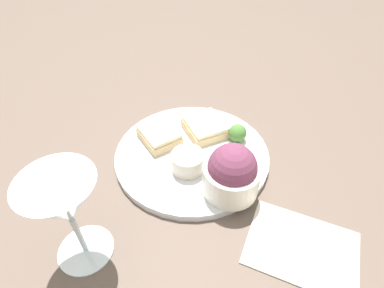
# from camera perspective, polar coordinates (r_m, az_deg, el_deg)

# --- Properties ---
(ground_plane) EXTENTS (4.00, 4.00, 0.00)m
(ground_plane) POSITION_cam_1_polar(r_m,az_deg,el_deg) (0.58, 0.00, -2.48)
(ground_plane) COLOR brown
(dinner_plate) EXTENTS (0.29, 0.29, 0.01)m
(dinner_plate) POSITION_cam_1_polar(r_m,az_deg,el_deg) (0.57, 0.00, -1.98)
(dinner_plate) COLOR silver
(dinner_plate) RESTS_ON ground_plane
(salad_bowl) EXTENTS (0.09, 0.09, 0.09)m
(salad_bowl) POSITION_cam_1_polar(r_m,az_deg,el_deg) (0.48, 7.55, -5.50)
(salad_bowl) COLOR silver
(salad_bowl) RESTS_ON dinner_plate
(sauce_ramekin) EXTENTS (0.06, 0.06, 0.03)m
(sauce_ramekin) POSITION_cam_1_polar(r_m,az_deg,el_deg) (0.53, -0.85, -3.24)
(sauce_ramekin) COLOR beige
(sauce_ramekin) RESTS_ON dinner_plate
(cheese_toast_near) EXTENTS (0.10, 0.10, 0.03)m
(cheese_toast_near) POSITION_cam_1_polar(r_m,az_deg,el_deg) (0.61, 2.43, 3.28)
(cheese_toast_near) COLOR #D1B27F
(cheese_toast_near) RESTS_ON dinner_plate
(cheese_toast_far) EXTENTS (0.10, 0.09, 0.03)m
(cheese_toast_far) POSITION_cam_1_polar(r_m,az_deg,el_deg) (0.59, -6.23, 1.66)
(cheese_toast_far) COLOR #D1B27F
(cheese_toast_far) RESTS_ON dinner_plate
(wine_glass) EXTENTS (0.09, 0.09, 0.15)m
(wine_glass) POSITION_cam_1_polar(r_m,az_deg,el_deg) (0.40, -23.07, -10.66)
(wine_glass) COLOR silver
(wine_glass) RESTS_ON ground_plane
(garnish) EXTENTS (0.04, 0.04, 0.04)m
(garnish) POSITION_cam_1_polar(r_m,az_deg,el_deg) (0.59, 8.67, 2.09)
(garnish) COLOR #477533
(garnish) RESTS_ON dinner_plate
(napkin) EXTENTS (0.17, 0.19, 0.01)m
(napkin) POSITION_cam_1_polar(r_m,az_deg,el_deg) (0.49, 20.21, -17.99)
(napkin) COLOR beige
(napkin) RESTS_ON ground_plane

